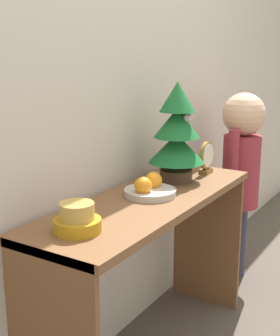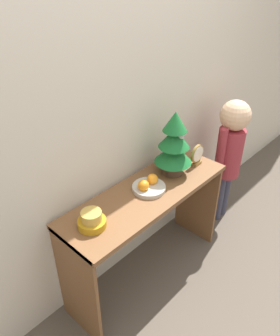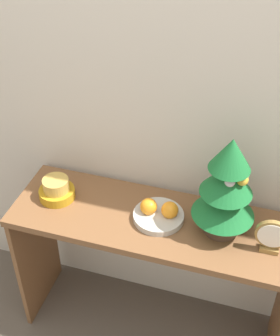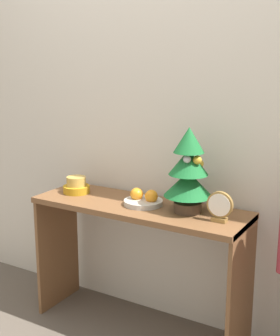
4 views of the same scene
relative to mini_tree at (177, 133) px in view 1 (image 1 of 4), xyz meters
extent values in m
cube|color=beige|center=(-0.27, 0.21, 0.33)|extent=(7.00, 0.05, 2.50)
cube|color=brown|center=(-0.27, -0.02, -0.22)|extent=(1.15, 0.38, 0.03)
cube|color=brown|center=(0.30, -0.02, -0.56)|extent=(0.02, 0.35, 0.71)
cylinder|color=#4C3828|center=(0.00, 0.00, -0.18)|extent=(0.14, 0.14, 0.05)
cylinder|color=brown|center=(0.00, 0.00, -0.14)|extent=(0.02, 0.02, 0.04)
cone|color=#19662D|center=(0.00, 0.00, -0.07)|extent=(0.24, 0.24, 0.12)
cone|color=#19662D|center=(0.00, 0.00, 0.04)|extent=(0.19, 0.19, 0.12)
cone|color=#19662D|center=(0.00, 0.00, 0.15)|extent=(0.15, 0.15, 0.12)
sphere|color=silver|center=(0.01, -0.04, 0.07)|extent=(0.04, 0.04, 0.04)
sphere|color=gold|center=(0.03, 0.04, 0.03)|extent=(0.05, 0.05, 0.05)
sphere|color=gold|center=(0.05, -0.01, 0.06)|extent=(0.04, 0.04, 0.04)
cylinder|color=#B7B2A8|center=(-0.24, -0.02, -0.20)|extent=(0.20, 0.20, 0.03)
sphere|color=orange|center=(-0.20, -0.01, -0.16)|extent=(0.07, 0.07, 0.07)
sphere|color=orange|center=(-0.29, -0.01, -0.16)|extent=(0.07, 0.07, 0.07)
cylinder|color=#B78419|center=(-0.68, -0.01, -0.19)|extent=(0.15, 0.15, 0.04)
cylinder|color=gold|center=(-0.68, -0.01, -0.14)|extent=(0.11, 0.11, 0.05)
cube|color=olive|center=(0.19, -0.06, -0.20)|extent=(0.07, 0.04, 0.02)
cylinder|color=olive|center=(0.19, -0.06, -0.13)|extent=(0.12, 0.02, 0.12)
cylinder|color=white|center=(0.19, -0.07, -0.13)|extent=(0.11, 0.00, 0.11)
cylinder|color=#38384C|center=(0.58, -0.07, -0.70)|extent=(0.07, 0.07, 0.43)
cylinder|color=#38384C|center=(0.67, -0.07, -0.70)|extent=(0.07, 0.07, 0.43)
cylinder|color=#992D38|center=(0.62, -0.07, -0.29)|extent=(0.20, 0.20, 0.39)
sphere|color=#E0B28E|center=(0.62, -0.07, 0.01)|extent=(0.22, 0.22, 0.22)
cylinder|color=#992D38|center=(0.49, -0.07, -0.22)|extent=(0.06, 0.06, 0.33)
cylinder|color=#992D38|center=(0.75, -0.07, -0.22)|extent=(0.06, 0.06, 0.33)
camera|label=1|loc=(-1.73, -0.89, 0.33)|focal=50.00mm
camera|label=2|loc=(-1.44, -1.06, 0.95)|focal=35.00mm
camera|label=3|loc=(0.08, -1.31, 1.09)|focal=50.00mm
camera|label=4|loc=(0.92, -2.01, 0.52)|focal=50.00mm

